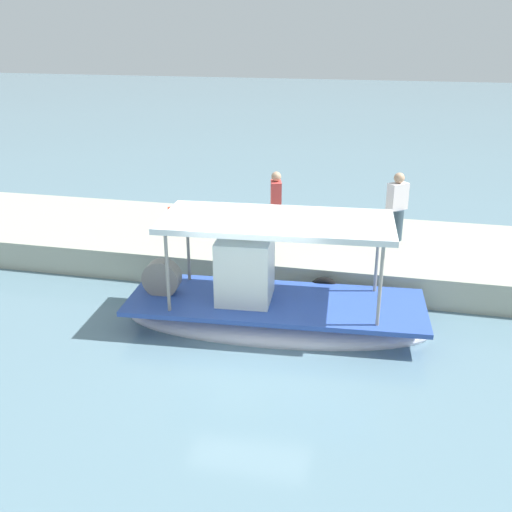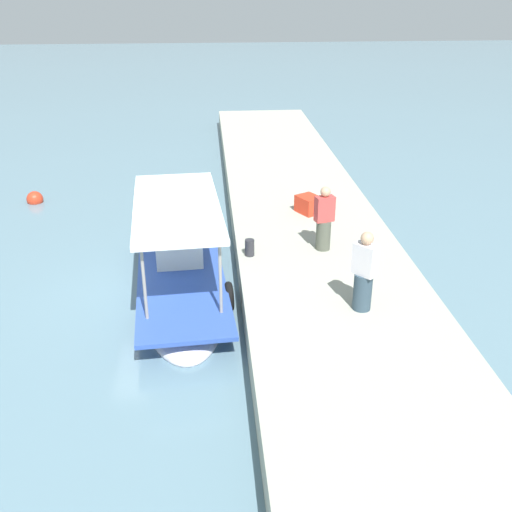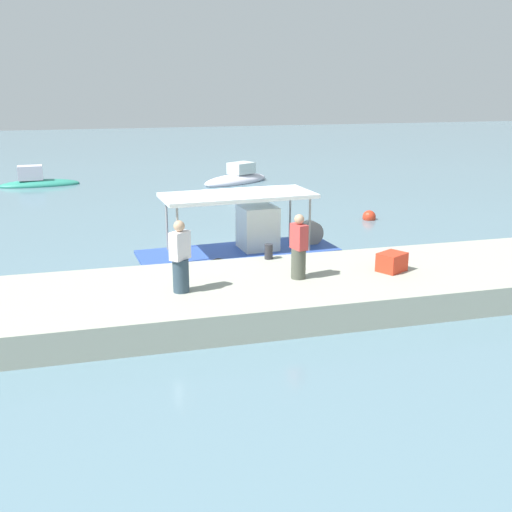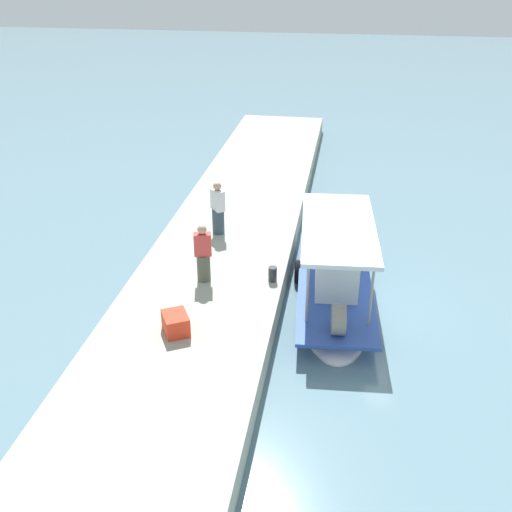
{
  "view_description": "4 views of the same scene",
  "coord_description": "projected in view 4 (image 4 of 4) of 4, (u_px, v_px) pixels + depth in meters",
  "views": [
    {
      "loc": [
        -2.38,
        10.47,
        6.0
      ],
      "look_at": [
        0.5,
        -2.15,
        0.92
      ],
      "focal_mm": 41.75,
      "sensor_mm": 36.0,
      "label": 1
    },
    {
      "loc": [
        -13.45,
        -1.39,
        7.21
      ],
      "look_at": [
        -0.63,
        -2.46,
        1.11
      ],
      "focal_mm": 41.75,
      "sensor_mm": 36.0,
      "label": 2
    },
    {
      "loc": [
        -4.57,
        -18.69,
        5.69
      ],
      "look_at": [
        -0.33,
        -3.01,
        1.04
      ],
      "focal_mm": 43.1,
      "sensor_mm": 36.0,
      "label": 3
    },
    {
      "loc": [
        14.64,
        -0.51,
        9.13
      ],
      "look_at": [
        -0.13,
        -2.9,
        1.3
      ],
      "focal_mm": 41.57,
      "sensor_mm": 36.0,
      "label": 4
    }
  ],
  "objects": [
    {
      "name": "fisherman_near_bollard",
      "position": [
        218.0,
        210.0,
        19.2
      ],
      "size": [
        0.56,
        0.56,
        1.77
      ],
      "color": "#314553",
      "rests_on": "dock_quay"
    },
    {
      "name": "mooring_bollard",
      "position": [
        273.0,
        274.0,
        16.67
      ],
      "size": [
        0.24,
        0.24,
        0.43
      ],
      "primitive_type": "cylinder",
      "color": "#2D2D33",
      "rests_on": "dock_quay"
    },
    {
      "name": "ground_plane",
      "position": [
        355.0,
        306.0,
        16.96
      ],
      "size": [
        120.0,
        120.0,
        0.0
      ],
      "primitive_type": "plane",
      "color": "slate"
    },
    {
      "name": "main_fishing_boat",
      "position": [
        334.0,
        289.0,
        17.0
      ],
      "size": [
        6.6,
        2.55,
        2.71
      ],
      "color": "silver",
      "rests_on": "ground_plane"
    },
    {
      "name": "dock_quay",
      "position": [
        210.0,
        283.0,
        17.39
      ],
      "size": [
        36.0,
        4.34,
        0.74
      ],
      "primitive_type": "cube",
      "color": "#A9AB99",
      "rests_on": "ground_plane"
    },
    {
      "name": "cargo_crate",
      "position": [
        176.0,
        323.0,
        14.42
      ],
      "size": [
        0.9,
        0.85,
        0.5
      ],
      "primitive_type": "cube",
      "rotation": [
        0.0,
        0.0,
        0.5
      ],
      "color": "red",
      "rests_on": "dock_quay"
    },
    {
      "name": "fisherman_by_crate",
      "position": [
        203.0,
        255.0,
        16.47
      ],
      "size": [
        0.46,
        0.53,
        1.7
      ],
      "color": "#4F5346",
      "rests_on": "dock_quay"
    }
  ]
}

